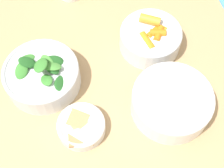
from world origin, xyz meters
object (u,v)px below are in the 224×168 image
object	(u,v)px
bowl_beans_hotdog	(171,102)
bowl_greens	(42,75)
bowl_carrots	(150,38)
bowl_cookies	(82,128)

from	to	relation	value
bowl_beans_hotdog	bowl_greens	bearing A→B (deg)	-125.01
bowl_carrots	bowl_greens	distance (m)	0.30
bowl_cookies	bowl_greens	bearing A→B (deg)	-164.18
bowl_carrots	bowl_beans_hotdog	xyz separation A→B (m)	(0.19, -0.03, -0.00)
bowl_carrots	bowl_cookies	bearing A→B (deg)	-56.62
bowl_carrots	bowl_cookies	size ratio (longest dim) A/B	1.45
bowl_greens	bowl_cookies	size ratio (longest dim) A/B	1.66
bowl_carrots	bowl_greens	world-z (taller)	bowl_greens
bowl_carrots	bowl_cookies	distance (m)	0.30
bowl_greens	bowl_cookies	bearing A→B (deg)	15.82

